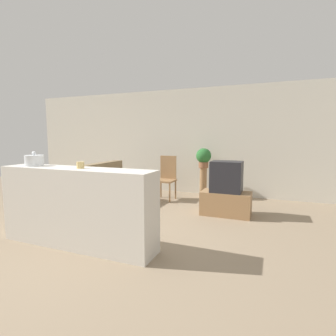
{
  "coord_description": "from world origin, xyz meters",
  "views": [
    {
      "loc": [
        2.41,
        -3.16,
        1.46
      ],
      "look_at": [
        0.48,
        1.66,
        0.85
      ],
      "focal_mm": 28.0,
      "sensor_mm": 36.0,
      "label": 1
    }
  ],
  "objects_px": {
    "potted_plant": "(204,157)",
    "decorative_bowl": "(34,160)",
    "couch": "(105,194)",
    "wooden_chair": "(167,176)",
    "television": "(226,177)"
  },
  "relations": [
    {
      "from": "wooden_chair",
      "to": "decorative_bowl",
      "type": "bearing_deg",
      "value": -105.9
    },
    {
      "from": "wooden_chair",
      "to": "decorative_bowl",
      "type": "xyz_separation_m",
      "value": [
        -0.83,
        -2.92,
        0.58
      ]
    },
    {
      "from": "couch",
      "to": "decorative_bowl",
      "type": "height_order",
      "value": "decorative_bowl"
    },
    {
      "from": "potted_plant",
      "to": "television",
      "type": "bearing_deg",
      "value": -59.14
    },
    {
      "from": "television",
      "to": "decorative_bowl",
      "type": "xyz_separation_m",
      "value": [
        -2.35,
        -2.16,
        0.4
      ]
    },
    {
      "from": "couch",
      "to": "decorative_bowl",
      "type": "bearing_deg",
      "value": -90.0
    },
    {
      "from": "television",
      "to": "wooden_chair",
      "type": "height_order",
      "value": "wooden_chair"
    },
    {
      "from": "television",
      "to": "potted_plant",
      "type": "height_order",
      "value": "potted_plant"
    },
    {
      "from": "decorative_bowl",
      "to": "wooden_chair",
      "type": "bearing_deg",
      "value": 74.1
    },
    {
      "from": "wooden_chair",
      "to": "television",
      "type": "bearing_deg",
      "value": -26.8
    },
    {
      "from": "couch",
      "to": "potted_plant",
      "type": "relative_size",
      "value": 4.09
    },
    {
      "from": "couch",
      "to": "television",
      "type": "xyz_separation_m",
      "value": [
        2.35,
        0.52,
        0.41
      ]
    },
    {
      "from": "couch",
      "to": "potted_plant",
      "type": "height_order",
      "value": "potted_plant"
    },
    {
      "from": "potted_plant",
      "to": "decorative_bowl",
      "type": "bearing_deg",
      "value": -114.99
    },
    {
      "from": "potted_plant",
      "to": "decorative_bowl",
      "type": "distance_m",
      "value": 3.78
    }
  ]
}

